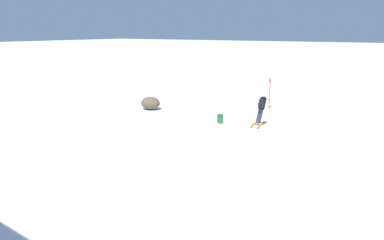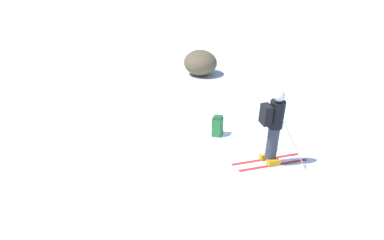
{
  "view_description": "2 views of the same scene",
  "coord_description": "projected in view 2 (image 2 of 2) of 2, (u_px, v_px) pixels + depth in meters",
  "views": [
    {
      "loc": [
        -9.05,
        18.26,
        4.97
      ],
      "look_at": [
        -0.23,
        4.6,
        1.05
      ],
      "focal_mm": 35.0,
      "sensor_mm": 36.0,
      "label": 1
    },
    {
      "loc": [
        -14.0,
        4.43,
        5.73
      ],
      "look_at": [
        -0.7,
        1.61,
        0.87
      ],
      "focal_mm": 60.0,
      "sensor_mm": 36.0,
      "label": 2
    }
  ],
  "objects": [
    {
      "name": "exposed_boulder_0",
      "position": [
        200.0,
        63.0,
        21.05
      ],
      "size": [
        1.26,
        1.08,
        0.82
      ],
      "primitive_type": "ellipsoid",
      "color": "brown",
      "rests_on": "ground"
    },
    {
      "name": "ground_plane",
      "position": [
        250.0,
        139.0,
        15.69
      ],
      "size": [
        300.0,
        300.0,
        0.0
      ],
      "primitive_type": "plane",
      "color": "white"
    },
    {
      "name": "spare_backpack",
      "position": [
        218.0,
        126.0,
        15.86
      ],
      "size": [
        0.37,
        0.34,
        0.5
      ],
      "rotation": [
        0.0,
        0.0,
        5.76
      ],
      "color": "#236633",
      "rests_on": "ground"
    },
    {
      "name": "skier",
      "position": [
        274.0,
        123.0,
        13.85
      ],
      "size": [
        1.27,
        1.74,
        1.81
      ],
      "rotation": [
        0.0,
        0.0,
        0.17
      ],
      "color": "red",
      "rests_on": "ground"
    }
  ]
}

